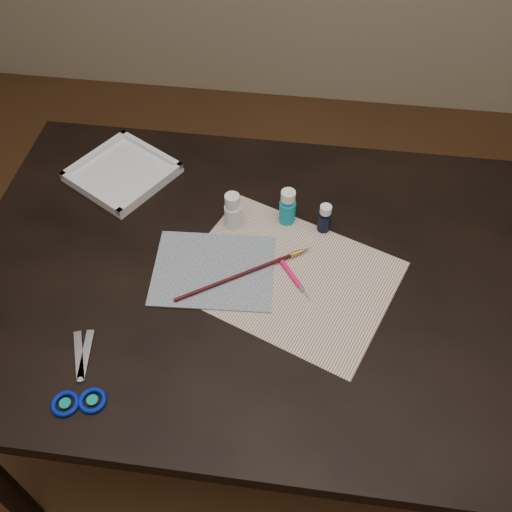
# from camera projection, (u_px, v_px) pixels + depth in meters

# --- Properties ---
(ground) EXTENTS (3.50, 3.50, 0.02)m
(ground) POSITION_uv_depth(u_px,v_px,m) (256.00, 416.00, 1.84)
(ground) COLOR #422614
(ground) RESTS_ON ground
(table) EXTENTS (1.30, 0.90, 0.75)m
(table) POSITION_uv_depth(u_px,v_px,m) (256.00, 356.00, 1.54)
(table) COLOR black
(table) RESTS_ON ground
(paper) EXTENTS (0.53, 0.47, 0.00)m
(paper) POSITION_uv_depth(u_px,v_px,m) (288.00, 277.00, 1.24)
(paper) COLOR silver
(paper) RESTS_ON table
(canvas) EXTENTS (0.28, 0.23, 0.00)m
(canvas) POSITION_uv_depth(u_px,v_px,m) (214.00, 270.00, 1.25)
(canvas) COLOR #172941
(canvas) RESTS_ON paper
(paint_bottle_white) EXTENTS (0.05, 0.05, 0.10)m
(paint_bottle_white) POSITION_uv_depth(u_px,v_px,m) (233.00, 211.00, 1.30)
(paint_bottle_white) COLOR white
(paint_bottle_white) RESTS_ON table
(paint_bottle_cyan) EXTENTS (0.04, 0.04, 0.09)m
(paint_bottle_cyan) POSITION_uv_depth(u_px,v_px,m) (288.00, 207.00, 1.31)
(paint_bottle_cyan) COLOR #0F92AB
(paint_bottle_cyan) RESTS_ON table
(paint_bottle_navy) EXTENTS (0.03, 0.03, 0.07)m
(paint_bottle_navy) POSITION_uv_depth(u_px,v_px,m) (325.00, 218.00, 1.30)
(paint_bottle_navy) COLOR black
(paint_bottle_navy) RESTS_ON table
(paintbrush) EXTENTS (0.28, 0.19, 0.01)m
(paintbrush) POSITION_uv_depth(u_px,v_px,m) (246.00, 273.00, 1.23)
(paintbrush) COLOR black
(paintbrush) RESTS_ON canvas
(craft_knife) EXTENTS (0.09, 0.11, 0.01)m
(craft_knife) POSITION_uv_depth(u_px,v_px,m) (295.00, 279.00, 1.23)
(craft_knife) COLOR #F71161
(craft_knife) RESTS_ON paper
(scissors) EXTENTS (0.17, 0.23, 0.01)m
(scissors) POSITION_uv_depth(u_px,v_px,m) (77.00, 372.00, 1.09)
(scissors) COLOR silver
(scissors) RESTS_ON table
(palette_tray) EXTENTS (0.30, 0.30, 0.03)m
(palette_tray) POSITION_uv_depth(u_px,v_px,m) (122.00, 172.00, 1.44)
(palette_tray) COLOR silver
(palette_tray) RESTS_ON table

